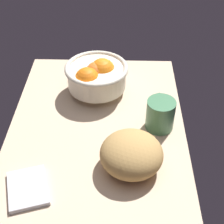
% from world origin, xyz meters
% --- Properties ---
extents(ground_plane, '(0.77, 0.53, 0.03)m').
position_xyz_m(ground_plane, '(0.00, 0.00, -0.01)').
color(ground_plane, '#CAAF90').
extents(fruit_bowl, '(0.21, 0.21, 0.12)m').
position_xyz_m(fruit_bowl, '(0.18, 0.01, 0.07)').
color(fruit_bowl, silver).
rests_on(fruit_bowl, ground).
extents(bread_loaf, '(0.18, 0.18, 0.10)m').
position_xyz_m(bread_loaf, '(-0.15, -0.10, 0.05)').
color(bread_loaf, tan).
rests_on(bread_loaf, ground).
extents(napkin_folded, '(0.15, 0.13, 0.01)m').
position_xyz_m(napkin_folded, '(-0.23, 0.16, 0.01)').
color(napkin_folded, '#BABAC1').
rests_on(napkin_folded, ground).
extents(mug, '(0.13, 0.08, 0.10)m').
position_xyz_m(mug, '(0.02, -0.19, 0.05)').
color(mug, '#457D55').
rests_on(mug, ground).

